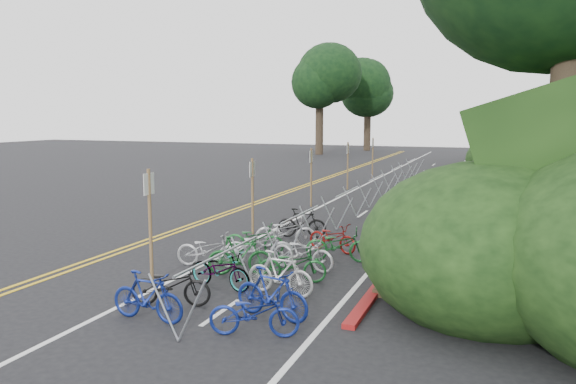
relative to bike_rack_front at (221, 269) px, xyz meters
name	(u,v)px	position (x,y,z in m)	size (l,w,h in m)	color
ground	(148,271)	(-3.10, 1.99, -0.89)	(120.00, 120.00, 0.00)	black
road_markings	(305,210)	(-2.47, 12.09, -0.88)	(7.47, 80.00, 0.01)	gold
red_curb	(436,209)	(2.60, 13.99, -0.84)	(0.25, 28.00, 0.10)	maroon
bike_rack_front	(221,269)	(0.00, 0.00, 0.00)	(1.15, 3.37, 1.19)	#91959E
bike_racks_rest	(377,184)	(-0.10, 14.99, -0.03)	(1.14, 23.00, 1.17)	#91959E
signpost_near	(150,218)	(-2.52, 1.31, 0.63)	(0.08, 0.40, 2.66)	brown
signposts_rest	(331,167)	(-2.50, 15.99, 0.54)	(0.08, 18.40, 2.50)	brown
bike_front	(208,250)	(-1.91, 2.92, -0.44)	(1.69, 0.59, 0.89)	#9E9EA3
bike_valet	(270,256)	(-0.13, 2.80, -0.43)	(3.34, 9.61, 0.99)	navy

